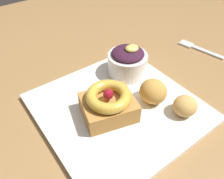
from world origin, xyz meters
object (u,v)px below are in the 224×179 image
(fritter_middle, at_px, (153,91))
(berry_ramekin, at_px, (127,62))
(cake_slice, at_px, (108,104))
(fork, at_px, (198,48))
(front_plate, at_px, (118,108))
(fritter_front, at_px, (185,106))

(fritter_middle, bearing_deg, berry_ramekin, 80.76)
(cake_slice, relative_size, fritter_middle, 2.05)
(berry_ramekin, relative_size, fork, 0.69)
(berry_ramekin, bearing_deg, fritter_middle, -99.24)
(cake_slice, relative_size, fork, 0.88)
(cake_slice, bearing_deg, fork, 9.37)
(cake_slice, height_order, fork, cake_slice)
(front_plate, xyz_separation_m, fork, (0.31, 0.05, -0.00))
(cake_slice, bearing_deg, fritter_middle, -12.88)
(front_plate, height_order, berry_ramekin, berry_ramekin)
(front_plate, distance_m, fritter_middle, 0.08)
(cake_slice, height_order, fritter_front, cake_slice)
(front_plate, xyz_separation_m, fritter_middle, (0.06, -0.03, 0.03))
(front_plate, xyz_separation_m, cake_slice, (-0.03, -0.01, 0.03))
(berry_ramekin, xyz_separation_m, fork, (0.23, -0.02, -0.04))
(cake_slice, distance_m, fritter_front, 0.14)
(front_plate, bearing_deg, fritter_front, -45.34)
(cake_slice, distance_m, fritter_middle, 0.09)
(cake_slice, distance_m, fork, 0.35)
(fritter_front, distance_m, fritter_middle, 0.06)
(fork, bearing_deg, fritter_middle, 96.18)
(fritter_middle, bearing_deg, front_plate, 156.00)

